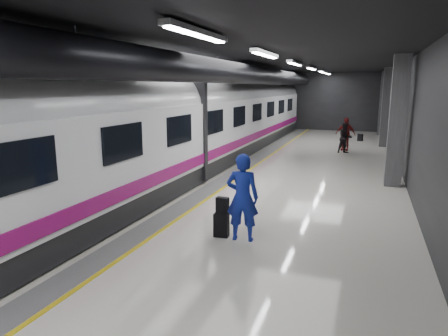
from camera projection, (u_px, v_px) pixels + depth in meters
The scene contains 9 objects.
ground at pixel (253, 188), 13.82m from camera, with size 40.00×40.00×0.00m, color silver.
platform_hall at pixel (254, 84), 14.09m from camera, with size 10.02×40.02×4.51m.
train at pixel (168, 125), 14.49m from camera, with size 3.05×38.00×4.05m.
traveler_main at pixel (242, 197), 8.93m from camera, with size 0.73×0.48×2.01m, color #161DA8.
suitcase_main at pixel (221, 225), 9.28m from camera, with size 0.34×0.22×0.56m, color black.
shoulder_bag at pixel (222, 205), 9.20m from camera, with size 0.29×0.15×0.38m, color black.
traveler_far_a at pixel (345, 138), 20.80m from camera, with size 0.77×0.60×1.58m, color black.
traveler_far_b at pixel (345, 134), 21.75m from camera, with size 1.05×0.44×1.79m, color maroon.
suitcase_far at pixel (360, 137), 25.61m from camera, with size 0.31×0.20×0.45m, color black.
Camera 1 is at (3.60, -12.95, 3.44)m, focal length 32.00 mm.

